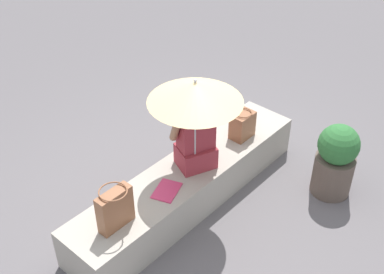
# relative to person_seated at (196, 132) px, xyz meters

# --- Properties ---
(ground_plane) EXTENTS (14.00, 14.00, 0.00)m
(ground_plane) POSITION_rel_person_seated_xyz_m (-0.09, 0.01, -0.81)
(ground_plane) COLOR #605B5E
(stone_bench) EXTENTS (2.74, 0.57, 0.42)m
(stone_bench) POSITION_rel_person_seated_xyz_m (-0.09, 0.01, -0.60)
(stone_bench) COLOR #A8A093
(stone_bench) RESTS_ON ground
(person_seated) EXTENTS (0.51, 0.39, 0.90)m
(person_seated) POSITION_rel_person_seated_xyz_m (0.00, 0.00, 0.00)
(person_seated) COLOR #992D38
(person_seated) RESTS_ON stone_bench
(parasol) EXTENTS (0.83, 0.83, 1.01)m
(parasol) POSITION_rel_person_seated_xyz_m (-0.09, -0.07, 0.49)
(parasol) COLOR #B7B7BC
(parasol) RESTS_ON stone_bench
(handbag_black) EXTENTS (0.25, 0.19, 0.30)m
(handbag_black) POSITION_rel_person_seated_xyz_m (0.67, -0.05, -0.24)
(handbag_black) COLOR brown
(handbag_black) RESTS_ON stone_bench
(tote_bag_canvas) EXTENTS (0.32, 0.24, 0.38)m
(tote_bag_canvas) POSITION_rel_person_seated_xyz_m (-1.03, -0.04, -0.20)
(tote_bag_canvas) COLOR brown
(tote_bag_canvas) RESTS_ON stone_bench
(magazine) EXTENTS (0.33, 0.29, 0.01)m
(magazine) POSITION_rel_person_seated_xyz_m (-0.46, -0.05, -0.38)
(magazine) COLOR #D83866
(magazine) RESTS_ON stone_bench
(planter_near) EXTENTS (0.41, 0.41, 0.79)m
(planter_near) POSITION_rel_person_seated_xyz_m (0.99, -0.96, -0.41)
(planter_near) COLOR brown
(planter_near) RESTS_ON ground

